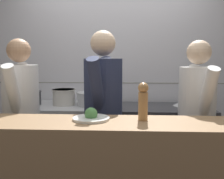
{
  "coord_description": "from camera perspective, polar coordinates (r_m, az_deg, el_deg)",
  "views": [
    {
      "loc": [
        0.13,
        -2.07,
        1.48
      ],
      "look_at": [
        -0.01,
        0.65,
        1.15
      ],
      "focal_mm": 42.0,
      "sensor_mm": 36.0,
      "label": 1
    }
  ],
  "objects": [
    {
      "name": "chef_sous",
      "position": [
        2.44,
        -1.92,
        -5.42
      ],
      "size": [
        0.4,
        0.76,
        1.72
      ],
      "rotation": [
        0.0,
        0.0,
        -0.17
      ],
      "color": "black",
      "rests_on": "ground_plane"
    },
    {
      "name": "chef_line",
      "position": [
        2.53,
        17.87,
        -6.41
      ],
      "size": [
        0.37,
        0.72,
        1.64
      ],
      "rotation": [
        0.0,
        0.0,
        0.12
      ],
      "color": "black",
      "rests_on": "ground_plane"
    },
    {
      "name": "plated_dish_appetiser",
      "position": [
        1.91,
        -4.57,
        -5.94
      ],
      "size": [
        0.27,
        0.27,
        0.09
      ],
      "color": "white",
      "rests_on": "pass_counter"
    },
    {
      "name": "braising_pot",
      "position": [
        3.11,
        -4.53,
        -1.95
      ],
      "size": [
        0.35,
        0.35,
        0.16
      ],
      "color": "#B7BABF",
      "rests_on": "oven_range"
    },
    {
      "name": "stock_pot",
      "position": [
        3.31,
        -17.21,
        -1.67
      ],
      "size": [
        0.25,
        0.25,
        0.16
      ],
      "color": "#2D2D33",
      "rests_on": "oven_range"
    },
    {
      "name": "prep_counter",
      "position": [
        3.26,
        11.02,
        -11.58
      ],
      "size": [
        1.1,
        0.65,
        0.91
      ],
      "color": "#38383D",
      "rests_on": "ground_plane"
    },
    {
      "name": "chef_head_cook",
      "position": [
        2.65,
        -19.08,
        -5.65
      ],
      "size": [
        0.37,
        0.73,
        1.66
      ],
      "rotation": [
        0.0,
        0.0,
        0.09
      ],
      "color": "black",
      "rests_on": "ground_plane"
    },
    {
      "name": "oven_range",
      "position": [
        3.32,
        -10.33,
        -11.13
      ],
      "size": [
        1.17,
        0.71,
        0.92
      ],
      "color": "#232326",
      "rests_on": "ground_plane"
    },
    {
      "name": "mixing_bowl_steel",
      "position": [
        3.26,
        15.32,
        -2.83
      ],
      "size": [
        0.25,
        0.25,
        0.07
      ],
      "color": "#B7BABF",
      "rests_on": "prep_counter"
    },
    {
      "name": "pepper_mill",
      "position": [
        1.87,
        6.78,
        -2.41
      ],
      "size": [
        0.08,
        0.08,
        0.27
      ],
      "color": "#AD7A47",
      "rests_on": "pass_counter"
    },
    {
      "name": "wall_back_tiled",
      "position": [
        3.47,
        0.76,
        3.97
      ],
      "size": [
        8.0,
        0.06,
        2.6
      ],
      "color": "silver",
      "rests_on": "ground_plane"
    },
    {
      "name": "sauce_pot",
      "position": [
        3.2,
        -10.44,
        -1.52
      ],
      "size": [
        0.28,
        0.28,
        0.19
      ],
      "color": "beige",
      "rests_on": "oven_range"
    }
  ]
}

